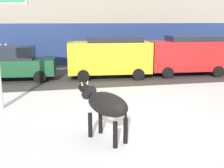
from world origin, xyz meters
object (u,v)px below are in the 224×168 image
(car_red_van, at_px, (188,54))
(pedestrian_by_cars, at_px, (209,52))
(pedestrian_near_billboard, at_px, (1,57))
(car_darkgreen_sedan, at_px, (15,64))
(pedestrian_far_left, at_px, (7,57))
(car_yellow_van, at_px, (110,56))
(cow_black, at_px, (105,105))

(car_red_van, relative_size, pedestrian_by_cars, 2.74)
(car_red_van, relative_size, pedestrian_near_billboard, 2.74)
(car_darkgreen_sedan, relative_size, pedestrian_far_left, 2.50)
(pedestrian_near_billboard, bearing_deg, car_darkgreen_sedan, -68.86)
(car_yellow_van, bearing_deg, car_darkgreen_sedan, 176.54)
(car_red_van, xyz_separation_m, pedestrian_near_billboard, (-11.14, 3.71, -0.36))
(pedestrian_by_cars, xyz_separation_m, pedestrian_far_left, (-14.40, 0.00, 0.00))
(car_yellow_van, bearing_deg, cow_black, -101.92)
(pedestrian_near_billboard, bearing_deg, car_yellow_van, -29.30)
(cow_black, distance_m, pedestrian_far_left, 12.68)
(pedestrian_far_left, bearing_deg, car_red_van, -18.95)
(car_yellow_van, bearing_deg, car_red_van, -1.38)
(car_yellow_van, bearing_deg, pedestrian_near_billboard, 150.70)
(car_yellow_van, height_order, car_red_van, same)
(cow_black, height_order, car_red_van, car_red_van)
(pedestrian_by_cars, height_order, pedestrian_far_left, same)
(cow_black, bearing_deg, pedestrian_far_left, 109.89)
(car_yellow_van, height_order, pedestrian_near_billboard, car_yellow_van)
(pedestrian_near_billboard, height_order, pedestrian_by_cars, same)
(cow_black, bearing_deg, car_red_van, 51.67)
(car_yellow_van, relative_size, pedestrian_near_billboard, 2.74)
(pedestrian_by_cars, bearing_deg, car_darkgreen_sedan, -166.29)
(cow_black, height_order, car_yellow_van, car_yellow_van)
(pedestrian_by_cars, bearing_deg, car_yellow_van, -156.66)
(car_red_van, distance_m, pedestrian_far_left, 11.43)
(car_darkgreen_sedan, bearing_deg, car_red_van, -2.46)
(pedestrian_by_cars, bearing_deg, pedestrian_near_billboard, 180.00)
(cow_black, xyz_separation_m, car_yellow_van, (1.76, 8.33, 0.25))
(car_yellow_van, height_order, pedestrian_by_cars, car_yellow_van)
(car_yellow_van, relative_size, pedestrian_by_cars, 2.74)
(car_darkgreen_sedan, bearing_deg, pedestrian_by_cars, 13.71)
(car_red_van, bearing_deg, pedestrian_far_left, 161.05)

